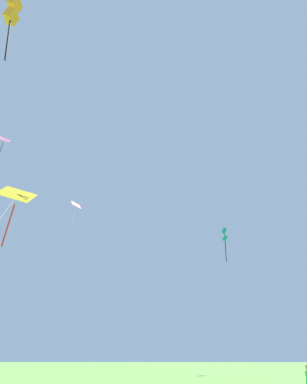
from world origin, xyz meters
TOP-DOWN VIEW (x-y plane):
  - kite_teal_box at (11.18, 43.43)m, footprint 1.70×10.00m
  - kite_orange_box at (-7.06, 8.25)m, footprint 1.27×7.68m
  - kite_yellow_diamond at (-5.98, 11.45)m, footprint 4.22×11.14m
  - kite_pink_low at (-16.93, 26.26)m, footprint 1.37×5.25m
  - kite_red_high at (-12.75, 44.12)m, footprint 2.36×5.77m

SIDE VIEW (x-z plane):
  - kite_yellow_diamond at x=-5.98m, z-range 3.98..14.80m
  - kite_teal_box at x=11.18m, z-range 8.60..28.28m
  - kite_orange_box at x=-7.06m, z-range 10.12..32.91m
  - kite_red_high at x=-12.75m, z-range 10.73..36.04m
  - kite_pink_low at x=-16.93m, z-range 10.71..36.46m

